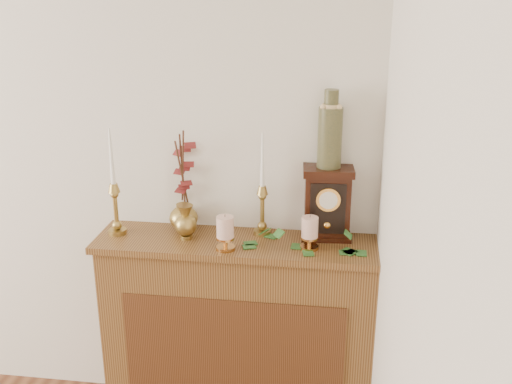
# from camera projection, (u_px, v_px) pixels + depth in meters

# --- Properties ---
(console_shelf) EXTENTS (1.24, 0.34, 0.93)m
(console_shelf) POSITION_uv_depth(u_px,v_px,m) (239.00, 339.00, 2.75)
(console_shelf) COLOR brown
(console_shelf) RESTS_ON ground
(candlestick_left) EXTENTS (0.08, 0.08, 0.48)m
(candlestick_left) POSITION_uv_depth(u_px,v_px,m) (115.00, 200.00, 2.60)
(candlestick_left) COLOR #9F833F
(candlestick_left) RESTS_ON console_shelf
(candlestick_center) EXTENTS (0.08, 0.08, 0.46)m
(candlestick_center) POSITION_uv_depth(u_px,v_px,m) (262.00, 202.00, 2.60)
(candlestick_center) COLOR #9F833F
(candlestick_center) RESTS_ON console_shelf
(bud_vase) EXTENTS (0.10, 0.10, 0.16)m
(bud_vase) POSITION_uv_depth(u_px,v_px,m) (186.00, 222.00, 2.57)
(bud_vase) COLOR #9F833F
(bud_vase) RESTS_ON console_shelf
(ginger_jar) EXTENTS (0.19, 0.21, 0.47)m
(ginger_jar) POSITION_uv_depth(u_px,v_px,m) (184.00, 183.00, 2.65)
(ginger_jar) COLOR #9F833F
(ginger_jar) RESTS_ON console_shelf
(pillar_candle_left) EXTENTS (0.08, 0.08, 0.16)m
(pillar_candle_left) POSITION_uv_depth(u_px,v_px,m) (225.00, 231.00, 2.47)
(pillar_candle_left) COLOR #BC8241
(pillar_candle_left) RESTS_ON console_shelf
(pillar_candle_right) EXTENTS (0.08, 0.08, 0.15)m
(pillar_candle_right) POSITION_uv_depth(u_px,v_px,m) (310.00, 231.00, 2.48)
(pillar_candle_right) COLOR #BC8241
(pillar_candle_right) RESTS_ON console_shelf
(ivy_garland) EXTENTS (0.45, 0.21, 0.09)m
(ivy_garland) POSITION_uv_depth(u_px,v_px,m) (325.00, 245.00, 2.50)
(ivy_garland) COLOR #2C6225
(ivy_garland) RESTS_ON console_shelf
(mantel_clock) EXTENTS (0.22, 0.16, 0.32)m
(mantel_clock) POSITION_uv_depth(u_px,v_px,m) (327.00, 203.00, 2.57)
(mantel_clock) COLOR #35160A
(mantel_clock) RESTS_ON console_shelf
(ceramic_vase) EXTENTS (0.10, 0.10, 0.33)m
(ceramic_vase) POSITION_uv_depth(u_px,v_px,m) (330.00, 133.00, 2.47)
(ceramic_vase) COLOR #183023
(ceramic_vase) RESTS_ON mantel_clock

